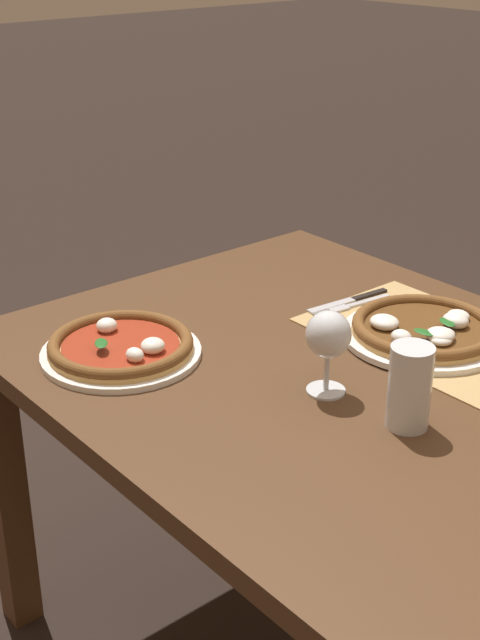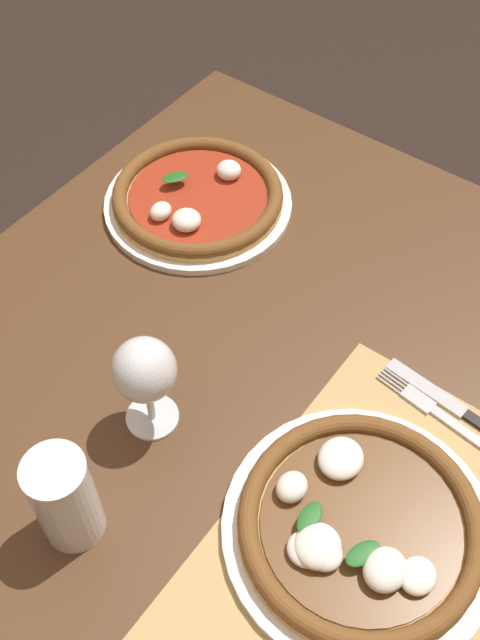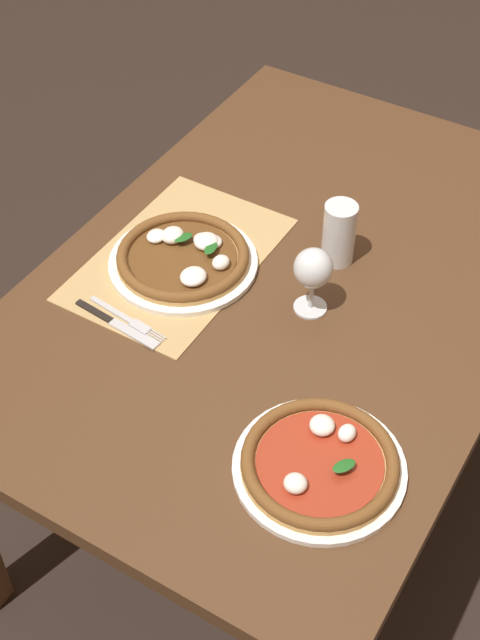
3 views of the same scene
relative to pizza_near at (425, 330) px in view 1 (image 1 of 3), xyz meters
name	(u,v)px [view 1 (image 1 of 3)]	position (x,y,z in m)	size (l,w,h in m)	color
dining_table	(380,436)	(-0.09, 0.22, -0.11)	(1.48, 0.99, 0.74)	#4C301C
paper_placemat	(435,338)	(-0.01, -0.02, -0.02)	(0.50, 0.33, 0.00)	tan
pizza_near	(425,330)	(0.00, 0.00, 0.00)	(0.33, 0.33, 0.05)	white
pizza_far	(121,347)	(0.33, 0.50, 0.00)	(0.31, 0.31, 0.05)	white
wine_glass	(328,338)	(-0.02, 0.30, 0.08)	(0.08, 0.08, 0.16)	silver
pint_glass	(410,388)	(-0.19, 0.27, 0.05)	(0.07, 0.07, 0.15)	silver
fork	(352,305)	(0.20, -0.01, -0.02)	(0.04, 0.20, 0.00)	#B7B7BC
knife	(348,301)	(0.22, -0.02, -0.02)	(0.04, 0.22, 0.01)	black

